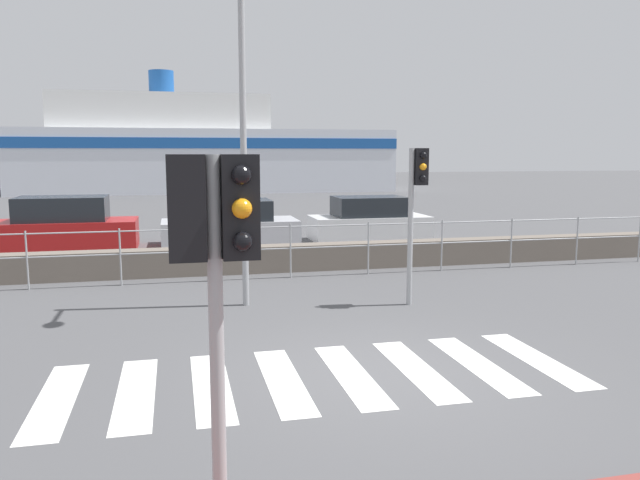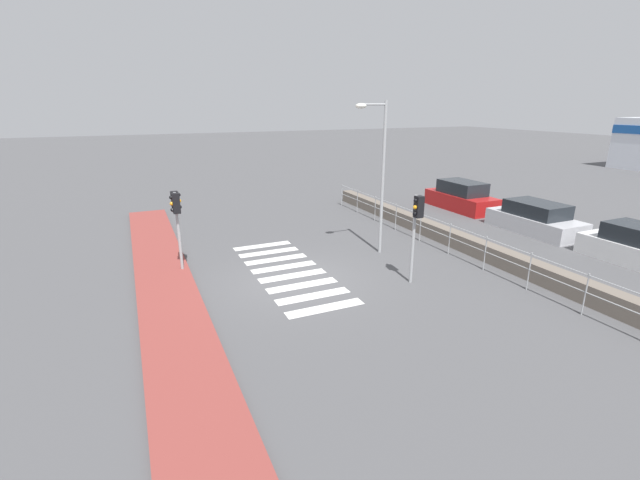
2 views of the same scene
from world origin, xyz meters
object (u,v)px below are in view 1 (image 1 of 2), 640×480
parked_car_silver (230,225)px  ferry_boat (199,151)px  traffic_light_far (417,191)px  traffic_light_near (214,247)px  streetlamp (244,109)px  parked_car_white (369,221)px  parked_car_red (63,227)px

parked_car_silver → ferry_boat: bearing=89.5°
traffic_light_far → ferry_boat: bearing=93.8°
traffic_light_near → streetlamp: (1.02, 7.24, 1.38)m
parked_car_silver → traffic_light_near: bearing=-95.3°
traffic_light_far → parked_car_white: size_ratio=0.76×
traffic_light_near → parked_car_silver: 15.76m
parked_car_red → ferry_boat: bearing=79.8°
traffic_light_far → ferry_boat: (-2.48, 37.38, 0.81)m
parked_car_red → parked_car_white: 9.54m
ferry_boat → parked_car_white: (4.37, -28.59, -2.37)m
ferry_boat → parked_car_red: bearing=-100.2°
ferry_boat → parked_car_silver: 28.69m
streetlamp → ferry_boat: size_ratio=0.22×
parked_car_white → ferry_boat: bearing=98.7°
traffic_light_near → streetlamp: streetlamp is taller
traffic_light_near → parked_car_white: size_ratio=0.74×
parked_car_silver → parked_car_white: 4.60m
streetlamp → traffic_light_far: bearing=-7.8°
traffic_light_far → parked_car_silver: bearing=107.1°
streetlamp → parked_car_silver: bearing=87.1°
streetlamp → ferry_boat: 36.96m
parked_car_red → parked_car_silver: size_ratio=1.00×
traffic_light_near → traffic_light_far: 7.98m
parked_car_red → parked_car_white: (9.54, 0.00, -0.06)m
parked_car_red → parked_car_silver: bearing=-0.0°
parked_car_silver → parked_car_white: size_ratio=1.09×
parked_car_white → traffic_light_far: bearing=-102.2°
ferry_boat → parked_car_silver: size_ratio=6.40×
streetlamp → parked_car_white: size_ratio=1.50×
traffic_light_far → parked_car_red: 11.74m
streetlamp → ferry_boat: bearing=89.0°
ferry_boat → parked_car_white: size_ratio=6.94×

